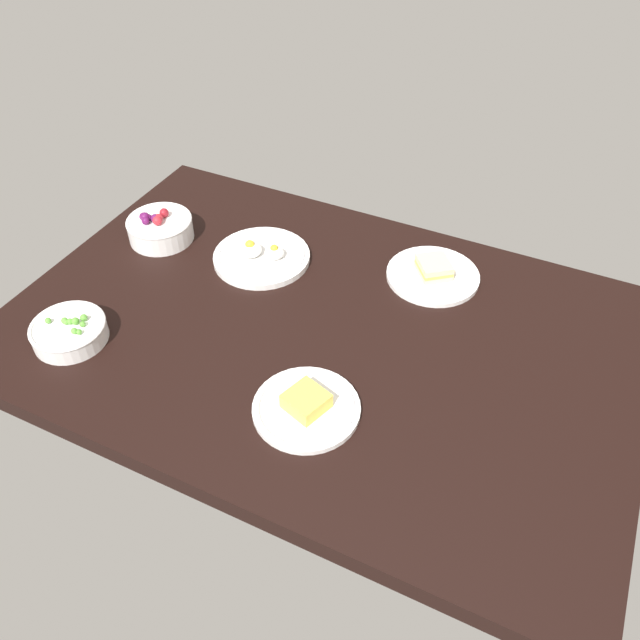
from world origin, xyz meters
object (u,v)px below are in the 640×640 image
at_px(plate_sandwich, 433,274).
at_px(bowl_berries, 160,228).
at_px(plate_eggs, 261,256).
at_px(bowl_peas, 69,331).
at_px(plate_cheese, 306,407).

bearing_deg(plate_sandwich, bowl_berries, -167.54).
bearing_deg(plate_eggs, bowl_peas, -118.57).
relative_size(plate_eggs, plate_sandwich, 1.07).
height_order(plate_eggs, plate_sandwich, plate_eggs).
distance_m(bowl_peas, plate_sandwich, 0.75).
relative_size(plate_cheese, plate_eggs, 0.88).
xyz_separation_m(bowl_peas, plate_eggs, (0.21, 0.38, -0.01)).
relative_size(bowl_berries, plate_sandwich, 0.75).
relative_size(plate_cheese, plate_sandwich, 0.95).
xyz_separation_m(bowl_peas, bowl_berries, (-0.04, 0.35, 0.01)).
distance_m(bowl_berries, plate_sandwich, 0.63).
bearing_deg(plate_eggs, plate_cheese, -50.24).
bearing_deg(bowl_berries, plate_eggs, 6.56).
distance_m(bowl_peas, bowl_berries, 0.35).
bearing_deg(bowl_peas, plate_eggs, 61.43).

